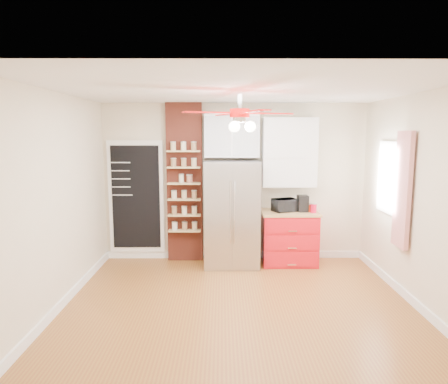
{
  "coord_description": "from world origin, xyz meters",
  "views": [
    {
      "loc": [
        -0.22,
        -4.86,
        2.19
      ],
      "look_at": [
        -0.18,
        0.9,
        1.34
      ],
      "focal_mm": 32.0,
      "sensor_mm": 36.0,
      "label": 1
    }
  ],
  "objects_px": {
    "coffee_maker": "(303,203)",
    "pantry_jar_oats": "(181,179)",
    "fridge": "(232,213)",
    "ceiling_fan": "(240,114)",
    "red_cabinet": "(289,237)",
    "toaster_oven": "(285,205)",
    "canister_left": "(314,208)"
  },
  "relations": [
    {
      "from": "red_cabinet",
      "to": "toaster_oven",
      "type": "height_order",
      "value": "toaster_oven"
    },
    {
      "from": "coffee_maker",
      "to": "pantry_jar_oats",
      "type": "distance_m",
      "value": 2.07
    },
    {
      "from": "ceiling_fan",
      "to": "canister_left",
      "type": "distance_m",
      "value": 2.49
    },
    {
      "from": "toaster_oven",
      "to": "pantry_jar_oats",
      "type": "relative_size",
      "value": 2.94
    },
    {
      "from": "canister_left",
      "to": "pantry_jar_oats",
      "type": "distance_m",
      "value": 2.25
    },
    {
      "from": "fridge",
      "to": "pantry_jar_oats",
      "type": "relative_size",
      "value": 13.3
    },
    {
      "from": "red_cabinet",
      "to": "pantry_jar_oats",
      "type": "xyz_separation_m",
      "value": [
        -1.81,
        0.12,
        0.99
      ]
    },
    {
      "from": "fridge",
      "to": "ceiling_fan",
      "type": "distance_m",
      "value": 2.25
    },
    {
      "from": "ceiling_fan",
      "to": "pantry_jar_oats",
      "type": "relative_size",
      "value": 10.64
    },
    {
      "from": "ceiling_fan",
      "to": "coffee_maker",
      "type": "bearing_deg",
      "value": 55.94
    },
    {
      "from": "ceiling_fan",
      "to": "toaster_oven",
      "type": "relative_size",
      "value": 3.62
    },
    {
      "from": "red_cabinet",
      "to": "fridge",
      "type": "bearing_deg",
      "value": -177.05
    },
    {
      "from": "toaster_oven",
      "to": "fridge",
      "type": "bearing_deg",
      "value": 160.73
    },
    {
      "from": "fridge",
      "to": "pantry_jar_oats",
      "type": "xyz_separation_m",
      "value": [
        -0.84,
        0.17,
        0.56
      ]
    },
    {
      "from": "coffee_maker",
      "to": "canister_left",
      "type": "xyz_separation_m",
      "value": [
        0.16,
        -0.11,
        -0.06
      ]
    },
    {
      "from": "fridge",
      "to": "red_cabinet",
      "type": "distance_m",
      "value": 1.06
    },
    {
      "from": "red_cabinet",
      "to": "canister_left",
      "type": "relative_size",
      "value": 6.43
    },
    {
      "from": "ceiling_fan",
      "to": "pantry_jar_oats",
      "type": "distance_m",
      "value": 2.23
    },
    {
      "from": "fridge",
      "to": "toaster_oven",
      "type": "relative_size",
      "value": 4.52
    },
    {
      "from": "red_cabinet",
      "to": "toaster_oven",
      "type": "xyz_separation_m",
      "value": [
        -0.09,
        -0.01,
        0.55
      ]
    },
    {
      "from": "red_cabinet",
      "to": "canister_left",
      "type": "distance_m",
      "value": 0.65
    },
    {
      "from": "red_cabinet",
      "to": "coffee_maker",
      "type": "relative_size",
      "value": 3.46
    },
    {
      "from": "ceiling_fan",
      "to": "red_cabinet",
      "type": "bearing_deg",
      "value": 61.29
    },
    {
      "from": "ceiling_fan",
      "to": "pantry_jar_oats",
      "type": "height_order",
      "value": "ceiling_fan"
    },
    {
      "from": "fridge",
      "to": "toaster_oven",
      "type": "distance_m",
      "value": 0.89
    },
    {
      "from": "red_cabinet",
      "to": "pantry_jar_oats",
      "type": "height_order",
      "value": "pantry_jar_oats"
    },
    {
      "from": "coffee_maker",
      "to": "pantry_jar_oats",
      "type": "height_order",
      "value": "pantry_jar_oats"
    },
    {
      "from": "red_cabinet",
      "to": "ceiling_fan",
      "type": "distance_m",
      "value": 2.75
    },
    {
      "from": "red_cabinet",
      "to": "coffee_maker",
      "type": "xyz_separation_m",
      "value": [
        0.21,
        -0.01,
        0.58
      ]
    },
    {
      "from": "fridge",
      "to": "ceiling_fan",
      "type": "bearing_deg",
      "value": -88.24
    },
    {
      "from": "coffee_maker",
      "to": "fridge",
      "type": "bearing_deg",
      "value": 178.21
    },
    {
      "from": "toaster_oven",
      "to": "pantry_jar_oats",
      "type": "height_order",
      "value": "pantry_jar_oats"
    }
  ]
}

